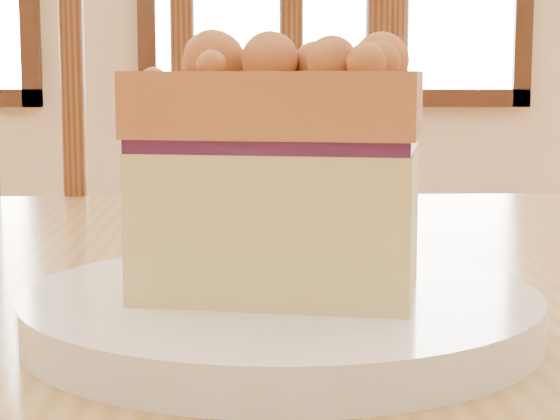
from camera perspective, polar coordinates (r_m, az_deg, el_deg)
name	(u,v)px	position (r m, az deg, el deg)	size (l,w,h in m)	color
cafe_chair_main	(191,383)	(1.11, -5.25, -10.10)	(0.49, 0.49, 1.02)	brown
plate	(281,313)	(0.41, 0.07, -6.07)	(0.22, 0.22, 0.02)	white
cake_slice	(282,168)	(0.40, 0.14, 2.50)	(0.13, 0.11, 0.11)	#F1D388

